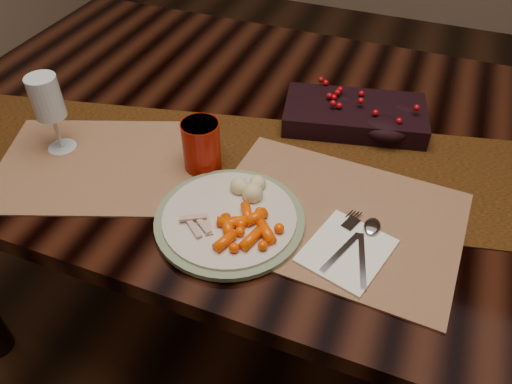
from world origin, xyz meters
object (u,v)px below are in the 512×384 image
at_px(dinner_plate, 230,219).
at_px(baby_carrots, 240,228).
at_px(red_cup, 201,145).
at_px(mashed_potatoes, 245,182).
at_px(dining_table, 297,245).
at_px(centerpiece, 355,112).
at_px(turkey_shreds, 199,223).
at_px(placemat_main, 335,217).
at_px(wine_glass, 52,115).
at_px(napkin, 347,251).

bearing_deg(dinner_plate, baby_carrots, -39.49).
bearing_deg(red_cup, mashed_potatoes, -25.67).
relative_size(dining_table, centerpiece, 5.74).
height_order(baby_carrots, turkey_shreds, baby_carrots).
height_order(dining_table, placemat_main, placemat_main).
bearing_deg(placemat_main, centerpiece, 99.89).
bearing_deg(wine_glass, centerpiece, 29.27).
bearing_deg(dining_table, dinner_plate, -99.00).
distance_m(dining_table, centerpiece, 0.43).
relative_size(dining_table, placemat_main, 3.96).
relative_size(mashed_potatoes, turkey_shreds, 1.27).
distance_m(mashed_potatoes, napkin, 0.23).
distance_m(mashed_potatoes, turkey_shreds, 0.12).
bearing_deg(baby_carrots, dinner_plate, 140.51).
xyz_separation_m(placemat_main, red_cup, (-0.29, 0.04, 0.05)).
bearing_deg(placemat_main, baby_carrots, -138.64).
height_order(mashed_potatoes, turkey_shreds, mashed_potatoes).
relative_size(baby_carrots, red_cup, 1.07).
relative_size(centerpiece, wine_glass, 1.82).
distance_m(turkey_shreds, wine_glass, 0.41).
bearing_deg(napkin, dining_table, 133.86).
distance_m(centerpiece, wine_glass, 0.65).
bearing_deg(red_cup, baby_carrots, -46.16).
xyz_separation_m(baby_carrots, red_cup, (-0.15, 0.16, 0.03)).
xyz_separation_m(baby_carrots, mashed_potatoes, (-0.03, 0.10, 0.01)).
bearing_deg(turkey_shreds, baby_carrots, 10.86).
xyz_separation_m(dining_table, napkin, (0.17, -0.31, 0.38)).
relative_size(dinner_plate, wine_glass, 1.59).
height_order(dining_table, red_cup, red_cup).
distance_m(dining_table, baby_carrots, 0.53).
relative_size(centerpiece, red_cup, 2.99).
bearing_deg(wine_glass, red_cup, 9.88).
distance_m(baby_carrots, mashed_potatoes, 0.11).
distance_m(baby_carrots, red_cup, 0.22).
bearing_deg(centerpiece, turkey_shreds, -112.42).
distance_m(dining_table, dinner_plate, 0.50).
relative_size(placemat_main, napkin, 3.06).
relative_size(turkey_shreds, wine_glass, 0.38).
bearing_deg(red_cup, centerpiece, 46.01).
bearing_deg(centerpiece, wine_glass, -150.73).
distance_m(napkin, red_cup, 0.36).
xyz_separation_m(turkey_shreds, red_cup, (-0.08, 0.17, 0.03)).
bearing_deg(dinner_plate, napkin, 2.37).
relative_size(mashed_potatoes, napkin, 0.56).
height_order(mashed_potatoes, napkin, mashed_potatoes).
distance_m(centerpiece, placemat_main, 0.31).
bearing_deg(placemat_main, napkin, -58.51).
bearing_deg(dining_table, red_cup, -131.64).
xyz_separation_m(dining_table, placemat_main, (0.13, -0.23, 0.38)).
distance_m(baby_carrots, wine_glass, 0.48).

